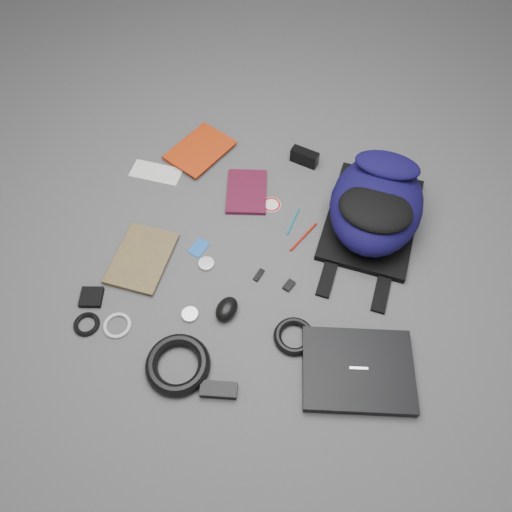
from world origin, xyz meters
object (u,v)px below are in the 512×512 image
(comic_book, at_px, (117,252))
(dvd_case, at_px, (247,192))
(laptop, at_px, (358,370))
(power_brick, at_px, (219,390))
(compact_camera, at_px, (304,157))
(backpack, at_px, (376,203))
(mouse, at_px, (227,309))
(pouch, at_px, (91,297))
(textbook_red, at_px, (183,140))

(comic_book, bearing_deg, dvd_case, 47.30)
(comic_book, bearing_deg, laptop, -12.44)
(laptop, bearing_deg, power_brick, -169.28)
(laptop, xyz_separation_m, comic_book, (-0.91, 0.16, -0.01))
(laptop, height_order, dvd_case, laptop)
(comic_book, xyz_separation_m, power_brick, (0.52, -0.35, 0.00))
(compact_camera, bearing_deg, backpack, -23.48)
(backpack, xyz_separation_m, mouse, (-0.38, -0.52, -0.08))
(laptop, xyz_separation_m, power_brick, (-0.39, -0.19, -0.00))
(laptop, bearing_deg, comic_book, 154.31)
(laptop, distance_m, dvd_case, 0.80)
(backpack, bearing_deg, power_brick, -112.13)
(comic_book, height_order, pouch, comic_book)
(pouch, bearing_deg, backpack, 36.64)
(compact_camera, xyz_separation_m, pouch, (-0.52, -0.83, -0.02))
(textbook_red, bearing_deg, backpack, 9.76)
(power_brick, bearing_deg, compact_camera, 75.70)
(comic_book, height_order, mouse, mouse)
(laptop, relative_size, dvd_case, 1.59)
(compact_camera, height_order, power_brick, compact_camera)
(dvd_case, relative_size, mouse, 2.28)
(mouse, bearing_deg, backpack, 62.63)
(mouse, distance_m, power_brick, 0.27)
(laptop, bearing_deg, textbook_red, 124.66)
(textbook_red, height_order, comic_book, textbook_red)
(textbook_red, distance_m, mouse, 0.81)
(textbook_red, bearing_deg, compact_camera, 26.00)
(backpack, relative_size, mouse, 5.39)
(mouse, bearing_deg, comic_book, 176.77)
(comic_book, height_order, compact_camera, compact_camera)
(dvd_case, height_order, power_brick, power_brick)
(compact_camera, height_order, pouch, compact_camera)
(textbook_red, height_order, dvd_case, textbook_red)
(textbook_red, distance_m, comic_book, 0.59)
(dvd_case, relative_size, power_brick, 1.90)
(backpack, relative_size, dvd_case, 2.37)
(dvd_case, distance_m, pouch, 0.69)
(pouch, bearing_deg, mouse, 11.89)
(compact_camera, relative_size, pouch, 1.52)
(power_brick, xyz_separation_m, pouch, (-0.52, 0.16, -0.00))
(backpack, bearing_deg, textbook_red, 168.98)
(textbook_red, xyz_separation_m, dvd_case, (0.34, -0.17, -0.01))
(mouse, bearing_deg, textbook_red, 131.73)
(compact_camera, bearing_deg, laptop, -54.34)
(comic_book, xyz_separation_m, mouse, (0.45, -0.09, 0.01))
(dvd_case, distance_m, mouse, 0.52)
(laptop, distance_m, textbook_red, 1.17)
(backpack, distance_m, comic_book, 0.94)
(backpack, xyz_separation_m, textbook_red, (-0.82, 0.16, -0.09))
(comic_book, bearing_deg, pouch, -92.67)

